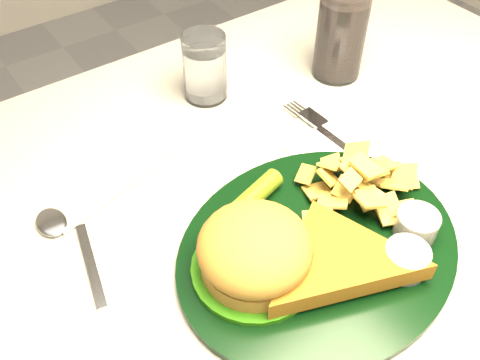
% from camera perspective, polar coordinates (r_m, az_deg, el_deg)
% --- Properties ---
extents(table, '(1.20, 0.80, 0.75)m').
position_cam_1_polar(table, '(0.98, 2.45, -17.07)').
color(table, '#A19D91').
rests_on(table, ground).
extents(dinner_plate, '(0.37, 0.32, 0.08)m').
position_cam_1_polar(dinner_plate, '(0.60, 8.70, -5.16)').
color(dinner_plate, black).
rests_on(dinner_plate, table).
extents(water_glass, '(0.08, 0.08, 0.10)m').
position_cam_1_polar(water_glass, '(0.81, -3.78, 11.91)').
color(water_glass, white).
rests_on(water_glass, table).
extents(cola_glass, '(0.09, 0.09, 0.14)m').
position_cam_1_polar(cola_glass, '(0.86, 10.70, 15.01)').
color(cola_glass, black).
rests_on(cola_glass, table).
extents(fork_napkin, '(0.15, 0.19, 0.01)m').
position_cam_1_polar(fork_napkin, '(0.74, 11.48, 3.12)').
color(fork_napkin, silver).
rests_on(fork_napkin, table).
extents(spoon, '(0.08, 0.17, 0.01)m').
position_cam_1_polar(spoon, '(0.63, -15.67, -8.51)').
color(spoon, white).
rests_on(spoon, table).
extents(wrapped_straw, '(0.22, 0.12, 0.01)m').
position_cam_1_polar(wrapped_straw, '(0.70, -11.90, -0.51)').
color(wrapped_straw, white).
rests_on(wrapped_straw, table).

